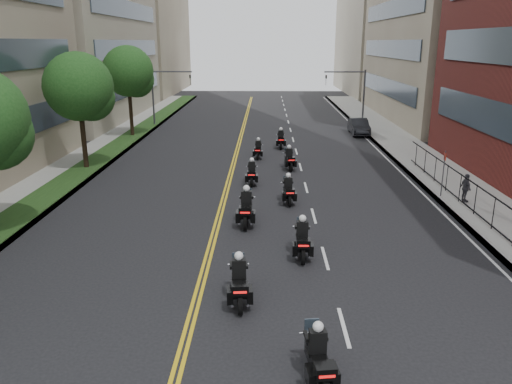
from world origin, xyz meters
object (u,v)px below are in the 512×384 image
motorcycle_1 (318,359)px  motorcycle_6 (252,174)px  motorcycle_5 (288,191)px  pedestrian_c (466,188)px  motorcycle_8 (258,150)px  motorcycle_2 (239,283)px  parked_sedan (359,127)px  motorcycle_4 (246,209)px  motorcycle_7 (289,160)px  motorcycle_9 (281,140)px  motorcycle_3 (302,241)px

motorcycle_1 → motorcycle_6: bearing=89.5°
motorcycle_5 → pedestrian_c: pedestrian_c is taller
motorcycle_6 → motorcycle_8: (0.27, 6.97, -0.03)m
motorcycle_2 → parked_sedan: size_ratio=0.54×
motorcycle_5 → motorcycle_8: bearing=95.9°
motorcycle_4 → motorcycle_8: motorcycle_4 is taller
parked_sedan → pedestrian_c: size_ratio=2.89×
motorcycle_6 → motorcycle_4: bearing=-91.0°
motorcycle_2 → motorcycle_5: bearing=74.3°
motorcycle_4 → motorcycle_6: bearing=90.3°
parked_sedan → pedestrian_c: 20.82m
motorcycle_7 → motorcycle_9: 6.97m
motorcycle_1 → motorcycle_3: 7.67m
motorcycle_2 → motorcycle_1: bearing=-66.0°
motorcycle_2 → motorcycle_4: bearing=85.6°
motorcycle_8 → pedestrian_c: bearing=-41.4°
motorcycle_6 → motorcycle_7: motorcycle_7 is taller
motorcycle_8 → pedestrian_c: pedestrian_c is taller
motorcycle_9 → motorcycle_3: bearing=-89.2°
motorcycle_4 → motorcycle_2: bearing=-88.8°
motorcycle_4 → motorcycle_8: size_ratio=1.23×
motorcycle_8 → parked_sedan: (9.14, 10.08, 0.12)m
motorcycle_2 → motorcycle_9: bearing=80.5°
motorcycle_5 → motorcycle_9: size_ratio=0.97×
motorcycle_2 → pedestrian_c: (11.31, 10.53, 0.22)m
motorcycle_1 → motorcycle_8: bearing=87.0°
motorcycle_3 → motorcycle_9: motorcycle_3 is taller
motorcycle_4 → motorcycle_9: bearing=84.0°
motorcycle_3 → motorcycle_6: (-2.30, 10.51, -0.04)m
motorcycle_8 → parked_sedan: 13.61m
motorcycle_5 → motorcycle_6: (-2.04, 3.59, -0.00)m
motorcycle_1 → motorcycle_2: (-2.18, 3.96, 0.04)m
motorcycle_1 → pedestrian_c: pedestrian_c is taller
motorcycle_3 → motorcycle_6: motorcycle_3 is taller
motorcycle_4 → motorcycle_8: 13.87m
motorcycle_1 → parked_sedan: size_ratio=0.50×
motorcycle_5 → motorcycle_7: size_ratio=0.98×
motorcycle_4 → pedestrian_c: 11.81m
motorcycle_8 → parked_sedan: bearing=50.4°
motorcycle_4 → motorcycle_1: bearing=-78.0°
motorcycle_5 → parked_sedan: 21.91m
motorcycle_1 → motorcycle_5: motorcycle_1 is taller
motorcycle_4 → pedestrian_c: size_ratio=1.67×
motorcycle_4 → motorcycle_7: size_ratio=1.14×
motorcycle_4 → motorcycle_9: (2.10, 17.61, -0.09)m
motorcycle_8 → motorcycle_9: 4.13m
motorcycle_1 → motorcycle_9: (-0.14, 28.88, 0.01)m
motorcycle_2 → pedestrian_c: bearing=38.1°
motorcycle_9 → parked_sedan: size_ratio=0.51×
motorcycle_2 → motorcycle_9: size_ratio=1.05×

